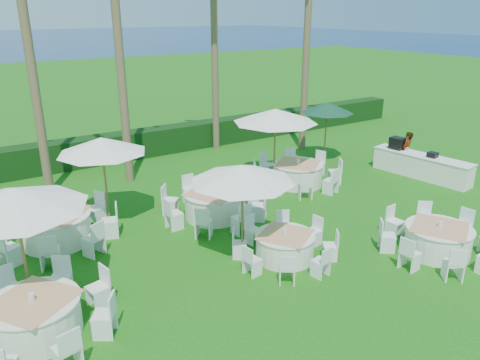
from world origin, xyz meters
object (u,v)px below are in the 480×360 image
at_px(banquet_table_e, 214,204).
at_px(umbrella_b, 242,173).
at_px(staff_person, 406,152).
at_px(banquet_table_f, 297,173).
at_px(banquet_table_a, 35,317).
at_px(umbrella_d, 275,116).
at_px(umbrella_green, 327,108).
at_px(umbrella_a, 14,199).
at_px(banquet_table_d, 56,227).
at_px(umbrella_c, 102,145).
at_px(buffet_table, 420,165).
at_px(banquet_table_c, 438,239).
at_px(banquet_table_b, 285,246).

height_order(banquet_table_e, umbrella_b, umbrella_b).
bearing_deg(staff_person, banquet_table_f, -28.54).
height_order(banquet_table_a, umbrella_d, umbrella_d).
bearing_deg(banquet_table_f, banquet_table_e, -168.06).
distance_m(umbrella_b, staff_person, 10.09).
bearing_deg(umbrella_green, umbrella_a, -161.07).
bearing_deg(umbrella_green, staff_person, -55.67).
bearing_deg(umbrella_b, umbrella_d, 44.74).
relative_size(umbrella_b, umbrella_d, 0.88).
xyz_separation_m(banquet_table_a, umbrella_a, (0.10, 1.22, 2.17)).
bearing_deg(umbrella_b, umbrella_a, 171.99).
relative_size(banquet_table_d, banquet_table_f, 1.03).
distance_m(banquet_table_d, umbrella_d, 8.48).
relative_size(umbrella_b, umbrella_c, 1.00).
bearing_deg(buffet_table, umbrella_green, 116.74).
height_order(banquet_table_c, umbrella_c, umbrella_c).
bearing_deg(umbrella_b, buffet_table, 9.26).
distance_m(umbrella_a, umbrella_b, 5.34).
bearing_deg(umbrella_green, banquet_table_e, -160.29).
xyz_separation_m(banquet_table_c, umbrella_green, (3.12, 8.00, 2.00)).
bearing_deg(umbrella_d, banquet_table_c, -85.61).
relative_size(banquet_table_c, staff_person, 1.90).
height_order(banquet_table_f, umbrella_green, umbrella_green).
height_order(umbrella_a, buffet_table, umbrella_a).
bearing_deg(banquet_table_b, umbrella_b, 141.13).
distance_m(banquet_table_f, umbrella_b, 6.33).
bearing_deg(banquet_table_d, banquet_table_e, -11.17).
bearing_deg(umbrella_green, banquet_table_c, -111.32).
height_order(umbrella_a, staff_person, umbrella_a).
xyz_separation_m(banquet_table_b, buffet_table, (8.69, 2.29, 0.12)).
xyz_separation_m(banquet_table_e, umbrella_d, (3.46, 1.40, 2.24)).
height_order(banquet_table_a, banquet_table_e, banquet_table_e).
relative_size(banquet_table_d, umbrella_c, 1.24).
distance_m(banquet_table_c, buffet_table, 6.60).
distance_m(banquet_table_c, umbrella_d, 7.23).
distance_m(banquet_table_a, umbrella_b, 5.76).
bearing_deg(umbrella_a, staff_person, 6.27).
bearing_deg(umbrella_c, umbrella_green, 6.16).
height_order(banquet_table_a, umbrella_b, umbrella_b).
relative_size(banquet_table_a, umbrella_b, 1.18).
distance_m(banquet_table_f, umbrella_green, 3.87).
bearing_deg(umbrella_green, buffet_table, -63.26).
height_order(banquet_table_a, buffet_table, buffet_table).
distance_m(banquet_table_c, staff_person, 7.24).
xyz_separation_m(banquet_table_a, buffet_table, (14.98, 2.03, 0.06)).
bearing_deg(staff_person, banquet_table_a, -4.15).
relative_size(banquet_table_a, umbrella_c, 1.18).
bearing_deg(umbrella_b, banquet_table_a, -175.00).
distance_m(umbrella_b, umbrella_green, 9.34).
xyz_separation_m(umbrella_a, umbrella_d, (9.39, 3.32, 0.09)).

